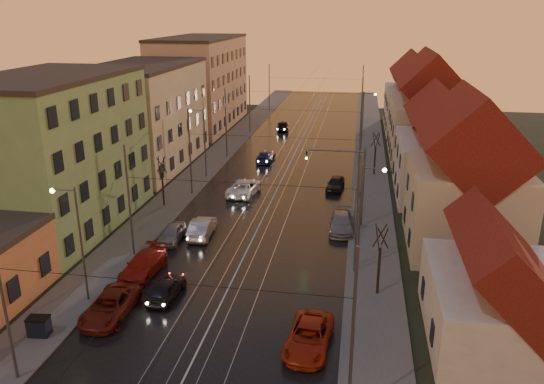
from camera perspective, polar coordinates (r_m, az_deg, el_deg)
The scene contains 48 objects.
ground at distance 33.40m, azimuth -6.91°, elevation -14.56°, with size 160.00×160.00×0.00m, color black.
road at distance 69.59m, azimuth 2.22°, elevation 3.68°, with size 16.00×120.00×0.04m, color black.
sidewalk_left at distance 71.47m, azimuth -5.77°, elevation 4.05°, with size 4.00×120.00×0.15m, color #4C4C4C.
sidewalk_right at distance 69.09m, azimuth 10.49°, elevation 3.30°, with size 4.00×120.00×0.15m, color #4C4C4C.
tram_rail_0 at distance 69.88m, azimuth 0.43°, elevation 3.79°, with size 0.06×120.00×0.03m, color gray.
tram_rail_1 at distance 69.68m, azimuth 1.60°, elevation 3.73°, with size 0.06×120.00×0.03m, color gray.
tram_rail_2 at distance 69.49m, azimuth 2.86°, elevation 3.68°, with size 0.06×120.00×0.03m, color gray.
tram_rail_3 at distance 69.35m, azimuth 4.03°, elevation 3.62°, with size 0.06×120.00×0.03m, color gray.
apartment_left_1 at distance 49.59m, azimuth -22.38°, elevation 3.68°, with size 10.00×18.00×13.00m, color #5E8A58.
apartment_left_2 at distance 67.05m, azimuth -13.54°, elevation 7.83°, with size 10.00×20.00×12.00m, color tan.
apartment_left_3 at distance 89.20m, azimuth -7.63°, elevation 11.50°, with size 10.00×24.00×14.00m, color tan.
house_right_0 at distance 33.63m, azimuth 23.51°, elevation -10.10°, with size 8.16×10.20×5.80m.
house_right_1 at distance 44.41m, azimuth 20.22°, elevation 0.85°, with size 8.67×10.20×10.80m.
house_right_2 at distance 56.96m, azimuth 17.93°, elevation 4.10°, with size 9.18×12.24×9.20m.
house_right_3 at distance 71.25m, azimuth 16.43°, elevation 8.05°, with size 9.18×14.28×11.50m.
house_right_4 at distance 89.03m, azimuth 15.14°, elevation 9.73°, with size 9.18×16.32×10.00m.
catenary_pole_l_0 at distance 30.09m, azimuth -26.87°, elevation -10.74°, with size 0.16×0.16×9.00m, color #595B60.
catenary_pole_r_0 at distance 24.84m, azimuth 8.65°, elevation -15.24°, with size 0.16×0.16×9.00m, color #595B60.
catenary_pole_l_1 at distance 41.81m, azimuth -15.10°, elevation -1.08°, with size 0.16×0.16×9.00m, color #595B60.
catenary_pole_r_1 at distance 38.21m, azimuth 9.16°, elevation -2.57°, with size 0.16×0.16×9.00m, color #595B60.
catenary_pole_l_2 at distance 55.15m, azimuth -8.81°, elevation 4.18°, with size 0.16×0.16×9.00m, color #595B60.
catenary_pole_r_2 at distance 52.47m, azimuth 9.39°, elevation 3.39°, with size 0.16×0.16×9.00m, color #595B60.
catenary_pole_l_3 at distance 69.17m, azimuth -4.98°, elevation 7.34°, with size 0.16×0.16×9.00m, color #595B60.
catenary_pole_r_3 at distance 67.05m, azimuth 9.52°, elevation 6.78°, with size 0.16×0.16×9.00m, color #595B60.
catenary_pole_l_4 at distance 83.53m, azimuth -2.42°, elevation 9.41°, with size 0.16×0.16×9.00m, color #595B60.
catenary_pole_r_4 at distance 81.79m, azimuth 9.61°, elevation 8.96°, with size 0.16×0.16×9.00m, color #595B60.
catenary_pole_l_5 at distance 101.01m, azimuth -0.30°, elevation 11.09°, with size 0.16×0.16×9.00m, color #595B60.
catenary_pole_r_5 at distance 99.57m, azimuth 9.68°, elevation 10.71°, with size 0.16×0.16×9.00m, color #595B60.
street_lamp_0 at distance 36.14m, azimuth -20.36°, elevation -4.20°, with size 1.75×0.32×8.00m.
street_lamp_1 at distance 39.01m, azimuth 9.95°, elevation -1.55°, with size 1.75×0.32×8.00m.
street_lamp_2 at distance 60.76m, azimuth -7.54°, elevation 5.99°, with size 1.75×0.32×8.00m.
street_lamp_3 at distance 73.85m, azimuth 9.98°, elevation 8.18°, with size 1.75×0.32×8.00m.
traffic_light_mast at distance 46.68m, azimuth 8.58°, elevation 1.60°, with size 5.30×0.32×7.20m.
bare_tree_0 at distance 52.63m, azimuth -11.68°, elevation 1.00°, with size 1.09×1.09×5.11m.
bare_tree_1 at distance 36.31m, azimuth 11.47°, elevation -7.38°, with size 1.09×1.09×5.11m.
bare_tree_2 at distance 62.68m, azimuth 11.03°, elevation 3.95°, with size 1.09×1.09×5.11m.
driving_car_0 at distance 36.81m, azimuth -11.31°, elevation -10.13°, with size 1.65×4.11×1.40m, color black.
driving_car_1 at distance 45.77m, azimuth -7.54°, elevation -3.80°, with size 1.66×4.77×1.57m, color #AAAAAF.
driving_car_2 at distance 55.57m, azimuth -3.03°, elevation 0.51°, with size 2.63×5.70×1.58m, color white.
driving_car_3 at distance 67.70m, azimuth -0.68°, elevation 3.84°, with size 1.94×4.76×1.38m, color navy.
driving_car_4 at distance 85.74m, azimuth 1.19°, elevation 7.15°, with size 1.86×4.62×1.57m, color black.
parked_left_1 at distance 35.63m, azimuth -17.04°, elevation -11.64°, with size 2.41×5.23×1.45m, color #5F1810.
parked_left_2 at distance 40.23m, azimuth -13.66°, elevation -7.59°, with size 2.10×5.16×1.50m, color #9F190F.
parked_left_3 at distance 45.21m, azimuth -10.75°, elevation -4.40°, with size 1.64×4.08×1.39m, color #94949A.
parked_right_0 at distance 31.43m, azimuth 3.99°, elevation -15.26°, with size 2.37×5.15×1.43m, color #A82710.
parked_right_1 at distance 46.88m, azimuth 7.46°, elevation -3.30°, with size 2.04×5.02×1.46m, color gray.
parked_right_2 at distance 57.40m, azimuth 6.83°, elevation 0.91°, with size 1.66×4.12×1.41m, color black.
dumpster at distance 35.03m, azimuth -23.77°, elevation -13.13°, with size 1.20×0.80×1.10m, color black.
Camera 1 is at (8.38, -26.60, 18.38)m, focal length 35.00 mm.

